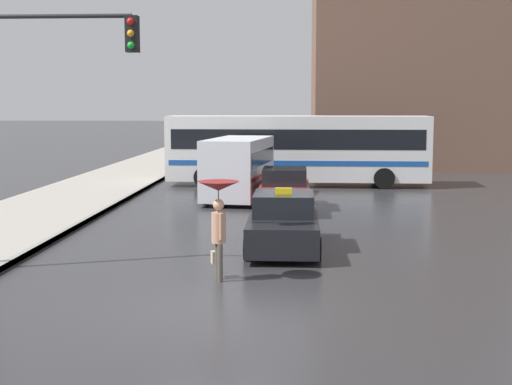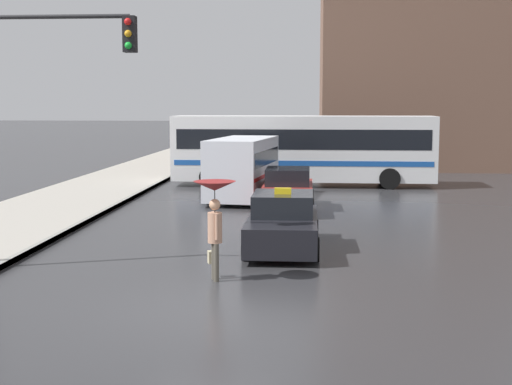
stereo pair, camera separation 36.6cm
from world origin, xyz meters
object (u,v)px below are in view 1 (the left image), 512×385
(sedan_red, at_px, (284,191))
(ambulance_van, at_px, (239,166))
(pedestrian_with_umbrella, at_px, (218,205))
(traffic_light, at_px, (41,87))
(taxi, at_px, (283,224))
(city_bus, at_px, (297,147))

(sedan_red, distance_m, ambulance_van, 3.25)
(sedan_red, bearing_deg, pedestrian_with_umbrella, 83.34)
(ambulance_van, xyz_separation_m, traffic_light, (-3.46, -12.43, 2.85))
(taxi, bearing_deg, ambulance_van, -78.47)
(ambulance_van, bearing_deg, sedan_red, 134.08)
(taxi, height_order, sedan_red, taxi)
(ambulance_van, distance_m, city_bus, 5.82)
(pedestrian_with_umbrella, bearing_deg, ambulance_van, -16.90)
(taxi, xyz_separation_m, ambulance_van, (-1.99, 9.77, 0.70))
(pedestrian_with_umbrella, xyz_separation_m, traffic_light, (-4.11, 0.81, 2.55))
(taxi, bearing_deg, city_bus, -91.38)
(city_bus, bearing_deg, sedan_red, 177.45)
(ambulance_van, xyz_separation_m, city_bus, (2.36, 5.31, 0.45))
(taxi, height_order, city_bus, city_bus)
(sedan_red, bearing_deg, taxi, 90.80)
(sedan_red, relative_size, traffic_light, 0.75)
(ambulance_van, relative_size, pedestrian_with_umbrella, 2.47)
(city_bus, distance_m, pedestrian_with_umbrella, 18.63)
(city_bus, bearing_deg, traffic_light, 162.65)
(taxi, xyz_separation_m, traffic_light, (-5.46, -2.66, 3.54))
(taxi, relative_size, pedestrian_with_umbrella, 1.97)
(sedan_red, bearing_deg, ambulance_van, -53.44)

